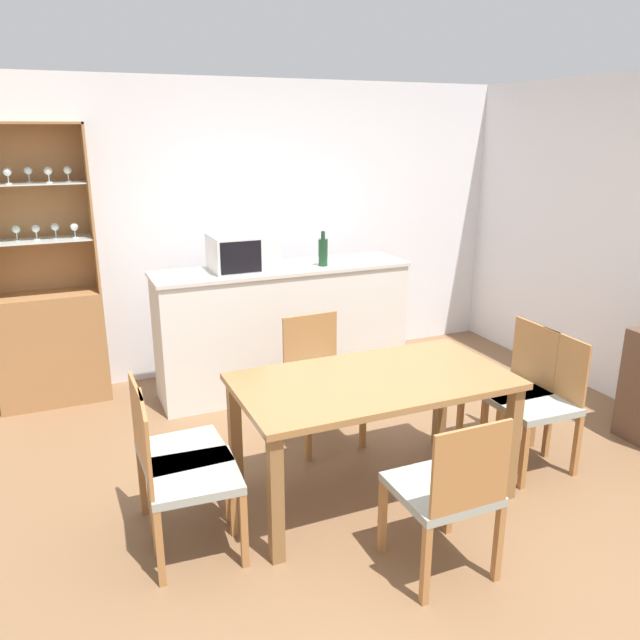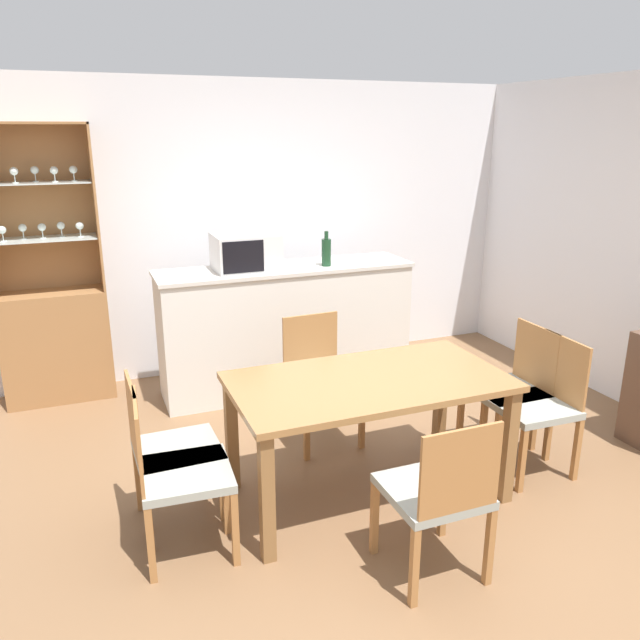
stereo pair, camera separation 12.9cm
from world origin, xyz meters
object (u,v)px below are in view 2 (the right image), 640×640
Objects in this scene: dining_chair_side_right_far at (512,389)px; microwave at (246,252)px; dining_chair_side_right_near at (538,404)px; dining_chair_head_near at (438,493)px; dining_chair_side_left_near at (177,473)px; display_cabinet at (55,324)px; wine_bottle at (326,252)px; dining_chair_side_left_far at (169,450)px; dining_table at (369,394)px; dining_chair_head_far at (320,379)px.

dining_chair_side_right_far is 2.27m from microwave.
microwave is (-1.39, 1.89, 0.74)m from dining_chair_side_right_near.
dining_chair_head_near and dining_chair_side_left_near have the same top height.
display_cabinet is 2.48× the size of dining_chair_side_left_near.
wine_bottle reaches higher than dining_chair_side_right_near.
microwave is at bearing 150.04° from dining_chair_side_left_far.
display_cabinet reaches higher than dining_chair_side_left_near.
microwave reaches higher than dining_chair_side_left_near.
display_cabinet reaches higher than dining_chair_side_right_far.
dining_table is at bearing 90.05° from dining_chair_head_near.
dining_chair_side_right_near is 2.28m from dining_chair_side_left_near.
dining_table is (1.73, -2.23, 0.03)m from display_cabinet.
dining_chair_side_right_far is at bearing -64.08° from wine_bottle.
display_cabinet is 2.48× the size of dining_chair_side_left_far.
microwave is at bearing 158.39° from dining_chair_side_left_near.
dining_chair_side_right_far is (1.14, 0.13, -0.20)m from dining_table.
dining_chair_side_left_far is 2.28m from dining_chair_side_right_far.
dining_chair_head_near is at bearing 128.49° from dining_chair_side_right_far.
display_cabinet reaches higher than dining_chair_head_near.
dining_chair_side_left_far and dining_chair_side_right_far have the same top height.
wine_bottle reaches higher than dining_chair_head_near.
dining_chair_head_far is (1.72, -1.46, -0.17)m from display_cabinet.
wine_bottle is at bearing 133.35° from dining_chair_side_left_far.
wine_bottle is at bearing -15.20° from display_cabinet.
dining_chair_side_right_near is at bearing 29.46° from dining_chair_head_near.
dining_chair_side_right_far is (2.28, 0.00, 0.00)m from dining_chair_side_left_far.
dining_table is 1.86m from microwave.
display_cabinet is at bearing 53.92° from dining_chair_side_right_far.
dining_table is at bearing -82.00° from microwave.
display_cabinet is at bearing -42.28° from dining_chair_head_far.
microwave reaches higher than dining_chair_side_right_near.
dining_chair_side_right_far and dining_chair_side_left_near have the same top height.
dining_chair_head_far is 1.00× the size of dining_chair_side_left_far.
display_cabinet reaches higher than wine_bottle.
display_cabinet is 3.56m from dining_chair_side_right_far.
display_cabinet is at bearing 127.76° from dining_table.
dining_table is 1.81× the size of dining_chair_side_right_near.
dining_chair_side_right_near is at bearing 93.58° from dining_chair_side_left_near.
dining_chair_head_near is 2.56m from wine_bottle.
dining_chair_head_far and dining_chair_side_right_near have the same top height.
dining_chair_head_far is 1.55m from dining_chair_head_near.
dining_chair_side_right_near and dining_chair_side_right_far have the same top height.
dining_chair_side_right_near is 3.08× the size of wine_bottle.
dining_table is 1.78m from wine_bottle.
microwave is (0.89, 1.63, 0.74)m from dining_chair_side_left_far.
dining_chair_side_right_near is at bearing -53.75° from microwave.
microwave is at bearing -17.51° from display_cabinet.
display_cabinet reaches higher than dining_table.
wine_bottle reaches higher than dining_table.
dining_chair_side_left_near is at bearing -115.30° from microwave.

